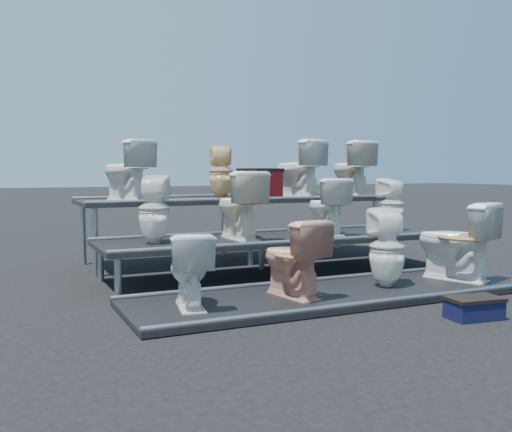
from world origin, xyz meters
name	(u,v)px	position (x,y,z in m)	size (l,w,h in m)	color
ground	(279,275)	(0.00, 0.00, 0.00)	(80.00, 80.00, 0.00)	black
tier_front	(340,294)	(0.00, -1.30, 0.03)	(4.20, 1.20, 0.06)	black
tier_mid	(279,256)	(0.00, 0.00, 0.23)	(4.20, 1.20, 0.46)	black
tier_back	(236,229)	(0.00, 1.30, 0.43)	(4.20, 1.20, 0.86)	black
toilet_0	(189,270)	(-1.53, -1.30, 0.39)	(0.37, 0.64, 0.65)	white
toilet_1	(293,258)	(-0.53, -1.30, 0.42)	(0.41, 0.71, 0.73)	tan
toilet_2	(387,248)	(0.56, -1.30, 0.46)	(0.36, 0.37, 0.80)	white
toilet_3	(455,241)	(1.47, -1.30, 0.48)	(0.47, 0.83, 0.84)	white
toilet_4	(154,209)	(-1.49, 0.00, 0.83)	(0.33, 0.34, 0.73)	white
toilet_5	(239,205)	(-0.51, 0.00, 0.84)	(0.43, 0.75, 0.77)	silver
toilet_6	(326,206)	(0.65, 0.00, 0.80)	(0.38, 0.67, 0.69)	white
toilet_7	(392,204)	(1.63, 0.00, 0.80)	(0.31, 0.31, 0.68)	white
toilet_8	(126,170)	(-1.50, 1.30, 1.24)	(0.42, 0.74, 0.76)	white
toilet_9	(221,172)	(-0.22, 1.30, 1.22)	(0.33, 0.33, 0.72)	#E7C688
toilet_10	(298,169)	(0.97, 1.30, 1.27)	(0.45, 0.80, 0.81)	white
toilet_11	(351,169)	(1.89, 1.30, 1.27)	(0.45, 0.80, 0.81)	silver
red_crate	(260,185)	(0.33, 1.21, 1.04)	(0.50, 0.40, 0.36)	maroon
step_stool	(474,310)	(0.57, -2.45, 0.08)	(0.43, 0.26, 0.16)	black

